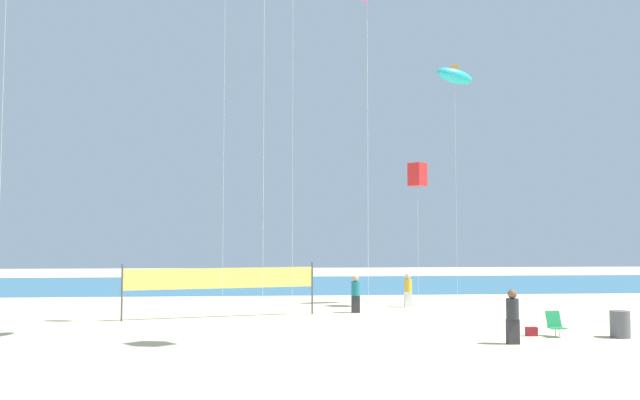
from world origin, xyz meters
TOP-DOWN VIEW (x-y plane):
  - ground_plane at (0.00, 0.00)m, footprint 120.00×120.00m
  - ocean_band at (0.00, 32.23)m, footprint 120.00×20.00m
  - beachgoer_mustard_shirt at (6.58, 15.15)m, footprint 0.39×0.39m
  - beachgoer_charcoal_shirt at (7.54, 3.62)m, footprint 0.41×0.41m
  - beachgoer_teal_shirt at (3.59, 12.92)m, footprint 0.40×0.40m
  - folding_beach_chair at (9.67, 5.10)m, footprint 0.52×0.65m
  - trash_barrel at (11.83, 4.67)m, footprint 0.68×0.68m
  - volleyball_net at (-2.58, 11.56)m, footprint 8.26×2.00m
  - beach_handbag at (8.87, 5.28)m, footprint 0.40×0.20m
  - kite_cyan_inflatable at (9.41, 16.04)m, footprint 2.35×1.29m
  - kite_red_box at (7.10, 15.08)m, footprint 1.04×1.04m

SIDE VIEW (x-z plane):
  - ground_plane at x=0.00m, z-range 0.00..0.00m
  - ocean_band at x=0.00m, z-range 0.00..0.01m
  - beach_handbag at x=8.87m, z-range 0.00..0.32m
  - folding_beach_chair at x=9.67m, z-range 0.02..0.91m
  - trash_barrel at x=11.83m, z-range 0.00..0.93m
  - beachgoer_mustard_shirt at x=6.58m, z-range 0.06..1.77m
  - beachgoer_teal_shirt at x=3.59m, z-range 0.06..1.81m
  - beachgoer_charcoal_shirt at x=7.54m, z-range 0.06..1.85m
  - volleyball_net at x=-2.58m, z-range 0.44..2.84m
  - kite_red_box at x=7.10m, z-range 3.09..10.44m
  - kite_cyan_inflatable at x=9.41m, z-range 5.80..18.59m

